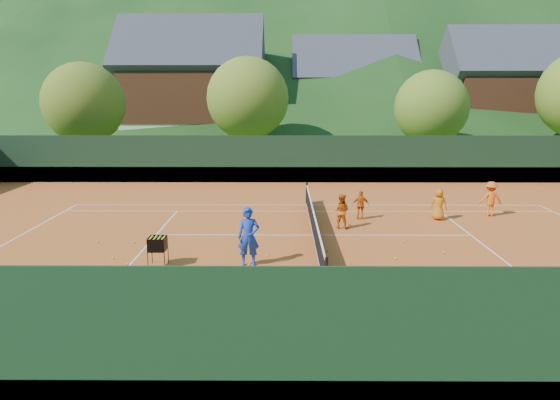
{
  "coord_description": "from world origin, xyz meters",
  "views": [
    {
      "loc": [
        -1.25,
        -19.49,
        5.73
      ],
      "look_at": [
        -1.36,
        0.0,
        1.48
      ],
      "focal_mm": 32.0,
      "sensor_mm": 36.0,
      "label": 1
    }
  ],
  "objects_px": {
    "student_b": "(361,205)",
    "ball_hopper": "(157,244)",
    "student_d": "(490,199)",
    "student_a": "(341,211)",
    "tennis_net": "(314,223)",
    "coach": "(249,237)",
    "student_c": "(439,204)",
    "chalet_mid": "(352,99)",
    "chalet_right": "(502,96)",
    "chalet_left": "(193,92)"
  },
  "relations": [
    {
      "from": "student_c",
      "to": "chalet_left",
      "type": "height_order",
      "value": "chalet_left"
    },
    {
      "from": "student_b",
      "to": "chalet_left",
      "type": "relative_size",
      "value": 0.1
    },
    {
      "from": "student_a",
      "to": "student_c",
      "type": "height_order",
      "value": "student_a"
    },
    {
      "from": "tennis_net",
      "to": "chalet_left",
      "type": "bearing_deg",
      "value": 108.43
    },
    {
      "from": "student_b",
      "to": "student_d",
      "type": "xyz_separation_m",
      "value": [
        6.13,
        0.65,
        0.15
      ]
    },
    {
      "from": "student_c",
      "to": "student_d",
      "type": "bearing_deg",
      "value": -142.34
    },
    {
      "from": "coach",
      "to": "student_a",
      "type": "height_order",
      "value": "coach"
    },
    {
      "from": "student_d",
      "to": "chalet_mid",
      "type": "relative_size",
      "value": 0.13
    },
    {
      "from": "student_d",
      "to": "chalet_left",
      "type": "bearing_deg",
      "value": -56.37
    },
    {
      "from": "student_d",
      "to": "chalet_right",
      "type": "distance_m",
      "value": 29.49
    },
    {
      "from": "coach",
      "to": "chalet_mid",
      "type": "bearing_deg",
      "value": 75.02
    },
    {
      "from": "student_d",
      "to": "coach",
      "type": "bearing_deg",
      "value": 31.5
    },
    {
      "from": "chalet_mid",
      "to": "coach",
      "type": "bearing_deg",
      "value": -102.56
    },
    {
      "from": "student_c",
      "to": "ball_hopper",
      "type": "relative_size",
      "value": 1.43
    },
    {
      "from": "ball_hopper",
      "to": "student_d",
      "type": "bearing_deg",
      "value": 26.59
    },
    {
      "from": "coach",
      "to": "student_b",
      "type": "relative_size",
      "value": 1.5
    },
    {
      "from": "student_a",
      "to": "student_b",
      "type": "distance_m",
      "value": 1.85
    },
    {
      "from": "tennis_net",
      "to": "chalet_mid",
      "type": "relative_size",
      "value": 0.95
    },
    {
      "from": "student_b",
      "to": "chalet_mid",
      "type": "distance_m",
      "value": 31.92
    },
    {
      "from": "coach",
      "to": "student_a",
      "type": "xyz_separation_m",
      "value": [
        3.62,
        4.7,
        -0.26
      ]
    },
    {
      "from": "student_a",
      "to": "chalet_mid",
      "type": "relative_size",
      "value": 0.12
    },
    {
      "from": "tennis_net",
      "to": "chalet_mid",
      "type": "height_order",
      "value": "chalet_mid"
    },
    {
      "from": "student_a",
      "to": "chalet_mid",
      "type": "height_order",
      "value": "chalet_mid"
    },
    {
      "from": "student_b",
      "to": "tennis_net",
      "type": "distance_m",
      "value": 3.47
    },
    {
      "from": "coach",
      "to": "student_c",
      "type": "bearing_deg",
      "value": 34.34
    },
    {
      "from": "coach",
      "to": "chalet_right",
      "type": "xyz_separation_m",
      "value": [
        22.38,
        33.62,
        4.24
      ]
    },
    {
      "from": "student_b",
      "to": "chalet_right",
      "type": "bearing_deg",
      "value": -122.15
    },
    {
      "from": "student_b",
      "to": "chalet_right",
      "type": "distance_m",
      "value": 32.95
    },
    {
      "from": "ball_hopper",
      "to": "chalet_left",
      "type": "bearing_deg",
      "value": 97.77
    },
    {
      "from": "student_c",
      "to": "coach",
      "type": "bearing_deg",
      "value": 58.67
    },
    {
      "from": "chalet_left",
      "to": "coach",
      "type": "bearing_deg",
      "value": -77.23
    },
    {
      "from": "coach",
      "to": "tennis_net",
      "type": "distance_m",
      "value": 4.36
    },
    {
      "from": "tennis_net",
      "to": "student_c",
      "type": "bearing_deg",
      "value": 23.31
    },
    {
      "from": "coach",
      "to": "student_c",
      "type": "xyz_separation_m",
      "value": [
        8.2,
        6.13,
        -0.28
      ]
    },
    {
      "from": "student_d",
      "to": "chalet_right",
      "type": "xyz_separation_m",
      "value": [
        11.58,
        26.76,
        4.42
      ]
    },
    {
      "from": "coach",
      "to": "student_c",
      "type": "relative_size",
      "value": 1.39
    },
    {
      "from": "coach",
      "to": "chalet_mid",
      "type": "distance_m",
      "value": 38.75
    },
    {
      "from": "coach",
      "to": "chalet_left",
      "type": "relative_size",
      "value": 0.14
    },
    {
      "from": "student_d",
      "to": "student_b",
      "type": "bearing_deg",
      "value": 5.14
    },
    {
      "from": "ball_hopper",
      "to": "student_c",
      "type": "bearing_deg",
      "value": 28.86
    },
    {
      "from": "student_a",
      "to": "tennis_net",
      "type": "xyz_separation_m",
      "value": [
        -1.23,
        -1.08,
        -0.24
      ]
    },
    {
      "from": "student_b",
      "to": "student_d",
      "type": "distance_m",
      "value": 6.17
    },
    {
      "from": "student_d",
      "to": "student_c",
      "type": "bearing_deg",
      "value": 14.84
    },
    {
      "from": "coach",
      "to": "chalet_left",
      "type": "height_order",
      "value": "chalet_left"
    },
    {
      "from": "student_b",
      "to": "ball_hopper",
      "type": "xyz_separation_m",
      "value": [
        -7.7,
        -6.27,
        0.08
      ]
    },
    {
      "from": "tennis_net",
      "to": "chalet_right",
      "type": "xyz_separation_m",
      "value": [
        20.0,
        30.0,
        4.74
      ]
    },
    {
      "from": "student_b",
      "to": "chalet_right",
      "type": "relative_size",
      "value": 0.11
    },
    {
      "from": "student_a",
      "to": "ball_hopper",
      "type": "bearing_deg",
      "value": 56.34
    },
    {
      "from": "student_d",
      "to": "tennis_net",
      "type": "bearing_deg",
      "value": 20.13
    },
    {
      "from": "student_c",
      "to": "student_b",
      "type": "bearing_deg",
      "value": 20.52
    }
  ]
}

